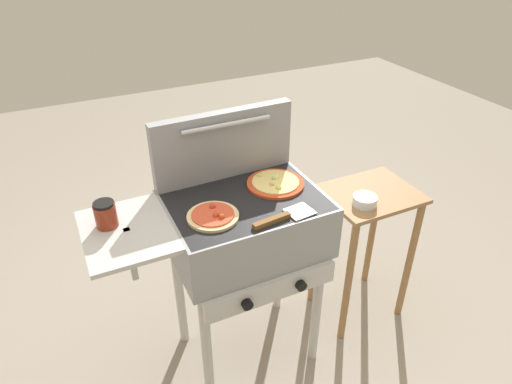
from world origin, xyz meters
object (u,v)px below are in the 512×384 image
object	(u,v)px
pizza_cheese	(275,183)
topping_bowl_near	(365,201)
grill	(243,229)
sauce_jar	(106,214)
pizza_pepperoni	(213,216)
spatula	(283,217)
prep_table	(365,229)

from	to	relation	value
pizza_cheese	topping_bowl_near	xyz separation A→B (m)	(0.40, -0.12, -0.13)
grill	sauce_jar	world-z (taller)	sauce_jar
pizza_pepperoni	spatula	world-z (taller)	pizza_pepperoni
spatula	topping_bowl_near	xyz separation A→B (m)	(0.49, 0.12, -0.13)
grill	pizza_pepperoni	xyz separation A→B (m)	(-0.15, -0.06, 0.15)
grill	spatula	bearing A→B (deg)	-63.94
spatula	prep_table	world-z (taller)	spatula
pizza_pepperoni	pizza_cheese	bearing A→B (deg)	19.01
spatula	prep_table	xyz separation A→B (m)	(0.58, 0.19, -0.37)
grill	topping_bowl_near	bearing A→B (deg)	-6.77
sauce_jar	prep_table	size ratio (longest dim) A/B	0.14
sauce_jar	grill	bearing A→B (deg)	-6.49
spatula	prep_table	bearing A→B (deg)	17.86
pizza_cheese	topping_bowl_near	bearing A→B (deg)	-16.50
topping_bowl_near	pizza_cheese	bearing A→B (deg)	163.50
pizza_pepperoni	topping_bowl_near	world-z (taller)	pizza_pepperoni
grill	sauce_jar	distance (m)	0.56
grill	pizza_cheese	distance (m)	0.24
spatula	sauce_jar	bearing A→B (deg)	158.34
pizza_pepperoni	topping_bowl_near	size ratio (longest dim) A/B	1.80
topping_bowl_near	spatula	bearing A→B (deg)	-166.73
sauce_jar	topping_bowl_near	xyz separation A→B (m)	(1.10, -0.13, -0.18)
pizza_cheese	topping_bowl_near	distance (m)	0.44
prep_table	sauce_jar	bearing A→B (deg)	177.37
grill	spatula	world-z (taller)	spatula
spatula	pizza_cheese	bearing A→B (deg)	69.48
pizza_cheese	prep_table	size ratio (longest dim) A/B	0.33
pizza_cheese	pizza_pepperoni	bearing A→B (deg)	-160.99
grill	sauce_jar	xyz separation A→B (m)	(-0.52, 0.06, 0.19)
pizza_cheese	spatula	distance (m)	0.25
pizza_pepperoni	grill	bearing A→B (deg)	22.67
prep_table	spatula	bearing A→B (deg)	-162.14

